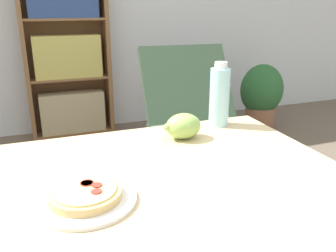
{
  "coord_description": "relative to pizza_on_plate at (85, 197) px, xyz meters",
  "views": [
    {
      "loc": [
        -0.23,
        -0.86,
        1.19
      ],
      "look_at": [
        0.15,
        0.18,
        0.8
      ],
      "focal_mm": 38.0,
      "sensor_mm": 36.0,
      "label": 1
    }
  ],
  "objects": [
    {
      "name": "dining_table",
      "position": [
        0.22,
        0.0,
        -0.12
      ],
      "size": [
        1.01,
        0.91,
        0.74
      ],
      "color": "#D1B27F",
      "rests_on": "ground_plane"
    },
    {
      "name": "pizza_on_plate",
      "position": [
        0.0,
        0.0,
        0.0
      ],
      "size": [
        0.24,
        0.24,
        0.04
      ],
      "color": "white",
      "rests_on": "dining_table"
    },
    {
      "name": "grape_bunch",
      "position": [
        0.37,
        0.31,
        0.03
      ],
      "size": [
        0.13,
        0.1,
        0.09
      ],
      "color": "#93BC5B",
      "rests_on": "dining_table"
    },
    {
      "name": "drink_bottle",
      "position": [
        0.56,
        0.39,
        0.1
      ],
      "size": [
        0.07,
        0.07,
        0.24
      ],
      "color": "#A3DBEA",
      "rests_on": "dining_table"
    },
    {
      "name": "lounge_chair_far",
      "position": [
        0.96,
        1.51,
        -0.47
      ],
      "size": [
        0.74,
        0.82,
        0.88
      ],
      "rotation": [
        0.0,
        0.0,
        -0.1
      ],
      "color": "black",
      "rests_on": "ground_plane"
    },
    {
      "name": "bookshelf",
      "position": [
        0.19,
        2.58,
        -0.0
      ],
      "size": [
        0.75,
        0.24,
        1.59
      ],
      "color": "brown",
      "rests_on": "ground_plane"
    },
    {
      "name": "potted_plant_floor",
      "position": [
        1.95,
        2.11,
        -0.42
      ],
      "size": [
        0.43,
        0.37,
        0.64
      ],
      "color": "#8E5B42",
      "rests_on": "ground_plane"
    }
  ]
}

